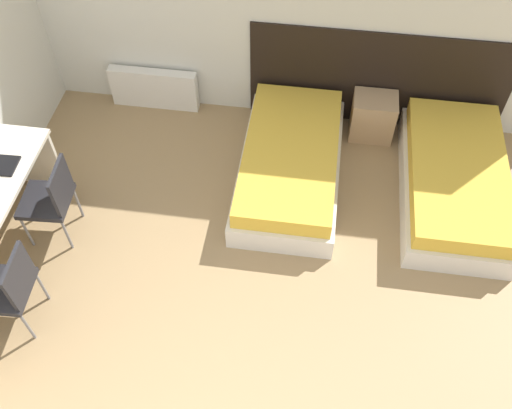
% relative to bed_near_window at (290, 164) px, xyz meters
% --- Properties ---
extents(wall_back, '(6.00, 0.05, 2.70)m').
position_rel_bed_near_window_xyz_m(wall_back, '(-0.22, 1.01, 1.14)').
color(wall_back, silver).
rests_on(wall_back, ground_plane).
extents(headboard_panel, '(2.67, 0.03, 1.13)m').
position_rel_bed_near_window_xyz_m(headboard_panel, '(0.80, 0.97, 0.35)').
color(headboard_panel, black).
rests_on(headboard_panel, ground_plane).
extents(bed_near_window, '(0.97, 1.87, 0.44)m').
position_rel_bed_near_window_xyz_m(bed_near_window, '(0.00, 0.00, 0.00)').
color(bed_near_window, silver).
rests_on(bed_near_window, ground_plane).
extents(bed_near_door, '(0.97, 1.87, 0.44)m').
position_rel_bed_near_window_xyz_m(bed_near_door, '(1.60, 0.00, 0.00)').
color(bed_near_door, silver).
rests_on(bed_near_door, ground_plane).
extents(nightstand, '(0.45, 0.35, 0.49)m').
position_rel_bed_near_window_xyz_m(nightstand, '(0.80, 0.76, 0.03)').
color(nightstand, tan).
rests_on(nightstand, ground_plane).
extents(radiator, '(0.97, 0.12, 0.47)m').
position_rel_bed_near_window_xyz_m(radiator, '(-1.60, 0.89, 0.03)').
color(radiator, silver).
rests_on(radiator, ground_plane).
extents(chair_near_laptop, '(0.45, 0.45, 0.87)m').
position_rel_bed_near_window_xyz_m(chair_near_laptop, '(-2.03, -0.96, 0.28)').
color(chair_near_laptop, '#232328').
rests_on(chair_near_laptop, ground_plane).
extents(chair_near_notebook, '(0.45, 0.45, 0.87)m').
position_rel_bed_near_window_xyz_m(chair_near_notebook, '(-2.03, -1.87, 0.28)').
color(chair_near_notebook, '#232328').
rests_on(chair_near_notebook, ground_plane).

